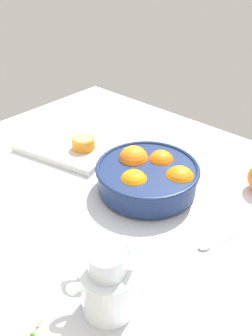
{
  "coord_description": "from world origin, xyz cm",
  "views": [
    {
      "loc": [
        51.51,
        -55.75,
        59.83
      ],
      "look_at": [
        0.41,
        1.18,
        8.5
      ],
      "focal_mm": 37.36,
      "sensor_mm": 36.0,
      "label": 1
    }
  ],
  "objects_px": {
    "juice_pitcher": "(108,287)",
    "spoon": "(216,243)",
    "fruit_bowl": "(148,176)",
    "orange_half_0": "(83,143)",
    "cutting_board": "(66,147)"
  },
  "relations": [
    {
      "from": "orange_half_0",
      "to": "cutting_board",
      "type": "bearing_deg",
      "value": -158.98
    },
    {
      "from": "fruit_bowl",
      "to": "spoon",
      "type": "xyz_separation_m",
      "value": [
        0.25,
        -0.06,
        -0.04
      ]
    },
    {
      "from": "juice_pitcher",
      "to": "cutting_board",
      "type": "distance_m",
      "value": 0.61
    },
    {
      "from": "juice_pitcher",
      "to": "spoon",
      "type": "xyz_separation_m",
      "value": [
        0.07,
        0.28,
        -0.05
      ]
    },
    {
      "from": "juice_pitcher",
      "to": "orange_half_0",
      "type": "bearing_deg",
      "value": 142.31
    },
    {
      "from": "orange_half_0",
      "to": "juice_pitcher",
      "type": "bearing_deg",
      "value": -37.69
    },
    {
      "from": "juice_pitcher",
      "to": "cutting_board",
      "type": "relative_size",
      "value": 0.5
    },
    {
      "from": "fruit_bowl",
      "to": "spoon",
      "type": "height_order",
      "value": "fruit_bowl"
    },
    {
      "from": "cutting_board",
      "to": "spoon",
      "type": "height_order",
      "value": "cutting_board"
    },
    {
      "from": "juice_pitcher",
      "to": "cutting_board",
      "type": "bearing_deg",
      "value": 147.6
    },
    {
      "from": "juice_pitcher",
      "to": "spoon",
      "type": "relative_size",
      "value": 1.17
    },
    {
      "from": "cutting_board",
      "to": "spoon",
      "type": "bearing_deg",
      "value": -4.31
    },
    {
      "from": "fruit_bowl",
      "to": "orange_half_0",
      "type": "height_order",
      "value": "fruit_bowl"
    },
    {
      "from": "fruit_bowl",
      "to": "spoon",
      "type": "bearing_deg",
      "value": -12.86
    },
    {
      "from": "juice_pitcher",
      "to": "spoon",
      "type": "bearing_deg",
      "value": 75.76
    }
  ]
}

